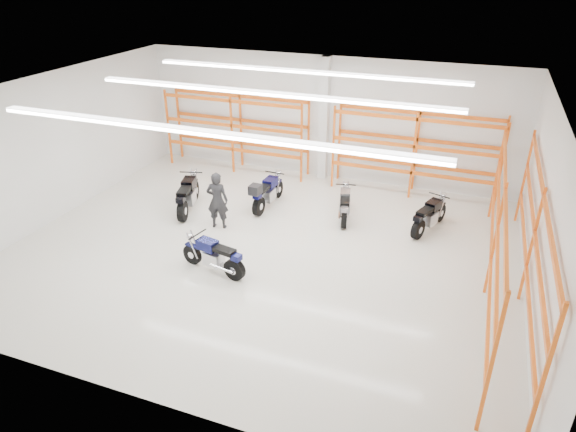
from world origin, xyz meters
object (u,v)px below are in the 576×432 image
at_px(motorcycle_back_a, 188,196).
at_px(motorcycle_back_d, 428,217).
at_px(standing_man, 217,200).
at_px(structural_column, 324,120).
at_px(motorcycle_main, 215,257).
at_px(motorcycle_back_c, 345,206).
at_px(motorcycle_back_b, 266,193).

xyz_separation_m(motorcycle_back_a, motorcycle_back_d, (7.59, 1.37, -0.06)).
xyz_separation_m(motorcycle_back_d, standing_man, (-6.12, -2.03, 0.44)).
height_order(motorcycle_back_a, structural_column, structural_column).
xyz_separation_m(motorcycle_main, motorcycle_back_a, (-2.60, 3.00, 0.06)).
bearing_deg(structural_column, standing_man, -109.75).
bearing_deg(motorcycle_back_d, motorcycle_back_a, -169.74).
distance_m(standing_man, structural_column, 5.53).
bearing_deg(structural_column, motorcycle_back_c, -61.42).
relative_size(motorcycle_back_a, structural_column, 0.50).
relative_size(motorcycle_main, motorcycle_back_d, 1.02).
xyz_separation_m(motorcycle_back_a, structural_column, (3.28, 4.39, 1.72)).
bearing_deg(motorcycle_back_b, motorcycle_back_c, 3.30).
height_order(motorcycle_back_d, structural_column, structural_column).
height_order(motorcycle_back_b, motorcycle_back_d, motorcycle_back_b).
relative_size(motorcycle_back_d, standing_man, 1.09).
xyz_separation_m(motorcycle_back_d, structural_column, (-4.31, 3.01, 1.77)).
height_order(motorcycle_back_a, motorcycle_back_c, motorcycle_back_a).
bearing_deg(motorcycle_back_d, motorcycle_back_b, -177.05).
bearing_deg(motorcycle_back_b, motorcycle_back_a, -154.69).
relative_size(motorcycle_back_b, motorcycle_back_d, 1.11).
height_order(motorcycle_back_a, motorcycle_back_d, motorcycle_back_a).
distance_m(motorcycle_back_a, motorcycle_back_c, 5.14).
distance_m(motorcycle_back_c, motorcycle_back_d, 2.60).
bearing_deg(motorcycle_back_b, standing_man, -116.08).
bearing_deg(motorcycle_main, motorcycle_back_b, 93.78).
bearing_deg(motorcycle_main, standing_man, 115.82).
relative_size(motorcycle_main, structural_column, 0.45).
height_order(motorcycle_back_a, standing_man, standing_man).
relative_size(motorcycle_back_a, standing_man, 1.24).
bearing_deg(motorcycle_back_c, motorcycle_back_b, -176.70).
height_order(motorcycle_main, structural_column, structural_column).
relative_size(standing_man, structural_column, 0.41).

